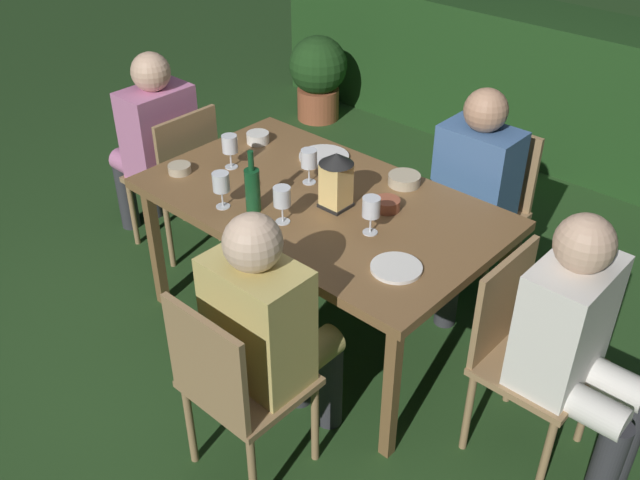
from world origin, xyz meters
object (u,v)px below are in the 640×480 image
chair_head_near (178,174)px  bowl_dip (258,137)px  plate_b (396,268)px  chair_side_right_b (485,203)px  person_in_cream (578,343)px  lantern_centerpiece (337,177)px  person_in_blue (468,191)px  wine_glass_b (230,146)px  chair_side_left_b (235,383)px  wine_glass_d (282,198)px  chair_head_far (523,349)px  plate_a (324,157)px  person_in_mustard (271,326)px  wine_glass_e (309,160)px  bowl_salad (404,179)px  bowl_bread (180,168)px  dining_table (320,210)px  wine_glass_c (221,184)px  person_in_pink (153,139)px  potted_plant_by_hedge (318,74)px  green_bottle_on_table (253,189)px  wine_glass_a (371,209)px  bowl_olives (387,204)px

chair_head_near → bowl_dip: chair_head_near is taller
plate_b → chair_side_right_b: bearing=101.2°
person_in_cream → lantern_centerpiece: size_ratio=4.34×
person_in_blue → wine_glass_b: 1.19m
chair_side_left_b → wine_glass_d: size_ratio=5.15×
chair_head_far → plate_a: bearing=166.6°
person_in_mustard → wine_glass_e: size_ratio=6.80×
wine_glass_e → bowl_salad: wine_glass_e is taller
person_in_mustard → bowl_bread: size_ratio=10.41×
dining_table → wine_glass_c: wine_glass_c is taller
person_in_pink → wine_glass_d: 1.32m
potted_plant_by_hedge → wine_glass_e: bearing=-48.7°
chair_side_left_b → bowl_salad: 1.29m
wine_glass_d → chair_head_far: bearing=13.3°
person_in_pink → wine_glass_d: (1.28, -0.25, 0.22)m
chair_head_near → wine_glass_b: bearing=-6.5°
lantern_centerpiece → bowl_bread: (-0.77, -0.27, -0.13)m
dining_table → chair_head_near: bearing=180.0°
plate_b → bowl_dip: 1.29m
green_bottle_on_table → potted_plant_by_hedge: 2.72m
green_bottle_on_table → bowl_dip: (-0.48, 0.48, -0.08)m
person_in_mustard → bowl_dip: size_ratio=9.77×
wine_glass_a → person_in_blue: bearing=88.0°
bowl_bread → bowl_olives: bearing=22.7°
chair_side_left_b → wine_glass_c: 0.92m
person_in_blue → wine_glass_a: (-0.03, -0.75, 0.22)m
chair_side_left_b → person_in_mustard: 0.25m
dining_table → bowl_dip: size_ratio=13.96×
person_in_blue → wine_glass_b: (-0.90, -0.74, 0.22)m
bowl_salad → lantern_centerpiece: bearing=-106.0°
wine_glass_c → potted_plant_by_hedge: (-1.46, 2.24, -0.49)m
person_in_blue → plate_b: bearing=-76.4°
bowl_dip → wine_glass_a: bearing=-16.0°
plate_a → bowl_dip: bearing=-165.0°
green_bottle_on_table → chair_side_right_b: bearing=65.4°
lantern_centerpiece → wine_glass_b: bearing=-174.1°
wine_glass_e → bowl_salad: 0.46m
person_in_blue → lantern_centerpiece: bearing=-112.0°
chair_head_near → chair_side_left_b: 1.69m
chair_head_far → chair_side_left_b: (-0.70, -0.88, 0.00)m
chair_head_near → person_in_mustard: person_in_mustard is taller
chair_head_near → chair_side_right_b: bearing=31.4°
wine_glass_c → bowl_dip: size_ratio=1.44×
person_in_mustard → wine_glass_d: bearing=129.7°
wine_glass_b → green_bottle_on_table: bearing=-28.6°
chair_head_far → lantern_centerpiece: size_ratio=3.28×
bowl_olives → bowl_bread: size_ratio=1.05×
chair_side_left_b → bowl_olives: 1.05m
wine_glass_a → plate_a: size_ratio=0.67×
wine_glass_a → bowl_olives: bearing=107.7°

